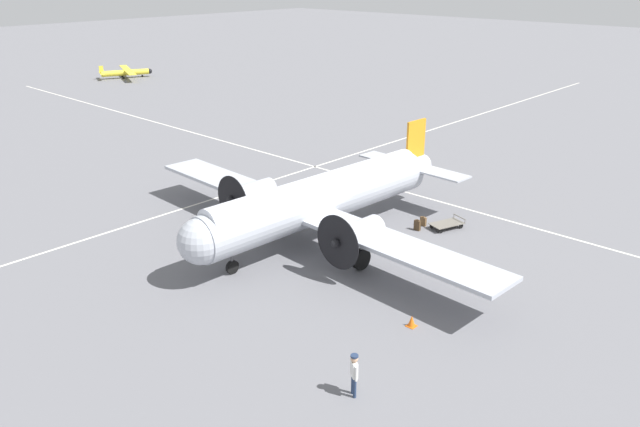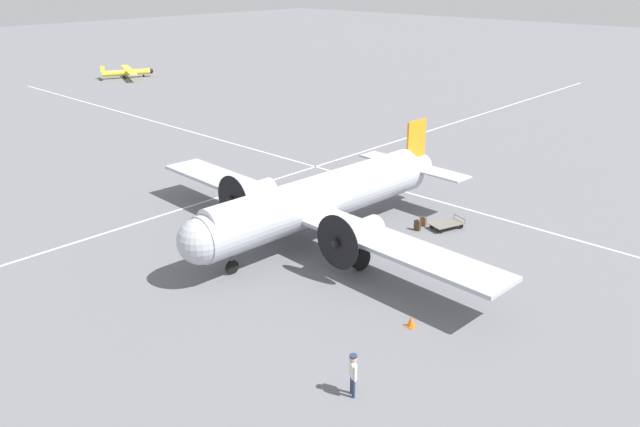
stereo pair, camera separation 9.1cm
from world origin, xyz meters
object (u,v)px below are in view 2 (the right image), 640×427
crew_foreground (353,370)px  suitcase_near_door (417,225)px  light_aircraft_distant (128,72)px  airliner_main (315,200)px  traffic_cone (411,321)px  suitcase_upright_spare (423,222)px  baggage_cart (447,224)px

crew_foreground → suitcase_near_door: bearing=148.9°
crew_foreground → light_aircraft_distant: (-66.31, 30.89, -0.27)m
airliner_main → crew_foreground: 13.50m
crew_foreground → traffic_cone: size_ratio=3.29×
crew_foreground → suitcase_upright_spare: size_ratio=2.90×
crew_foreground → traffic_cone: bearing=135.1°
suitcase_near_door → airliner_main: bearing=-122.6°
baggage_cart → traffic_cone: 11.15m
traffic_cone → suitcase_upright_spare: bearing=121.7°
airliner_main → light_aircraft_distant: airliner_main is taller
suitcase_near_door → light_aircraft_distant: size_ratio=0.07×
suitcase_near_door → traffic_cone: bearing=-56.6°
suitcase_upright_spare → traffic_cone: (5.88, -9.50, -0.04)m
light_aircraft_distant → crew_foreground: bearing=-92.1°
airliner_main → suitcase_near_door: (3.25, 5.08, -2.08)m
airliner_main → light_aircraft_distant: bearing=-108.7°
suitcase_upright_spare → traffic_cone: 11.17m
airliner_main → light_aircraft_distant: (-56.15, 22.10, -1.60)m
baggage_cart → suitcase_near_door: bearing=-19.0°
crew_foreground → light_aircraft_distant: light_aircraft_distant is taller
crew_foreground → suitcase_near_door: crew_foreground is taller
airliner_main → baggage_cart: bearing=148.9°
light_aircraft_distant → suitcase_near_door: bearing=-83.2°
crew_foreground → baggage_cart: crew_foreground is taller
crew_foreground → airliner_main: bearing=171.6°
suitcase_near_door → baggage_cart: size_ratio=0.30×
suitcase_near_door → light_aircraft_distant: light_aircraft_distant is taller
crew_foreground → suitcase_near_door: size_ratio=2.60×
suitcase_near_door → suitcase_upright_spare: size_ratio=1.11×
suitcase_near_door → suitcase_upright_spare: (-0.12, 0.78, -0.03)m
airliner_main → baggage_cart: (4.34, 6.48, -2.11)m
airliner_main → baggage_cart: 8.08m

